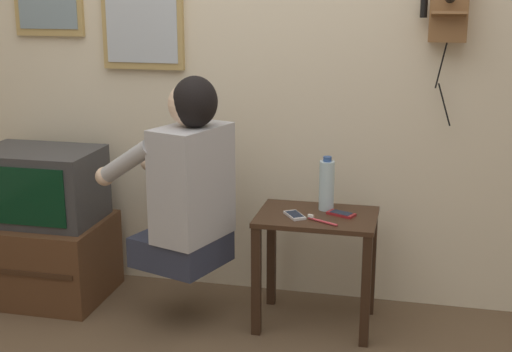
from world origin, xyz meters
name	(u,v)px	position (x,y,z in m)	size (l,w,h in m)	color
wall_back	(252,41)	(0.00, 1.20, 1.27)	(6.80, 0.05, 2.55)	beige
side_table	(316,241)	(0.39, 0.84, 0.41)	(0.54, 0.38, 0.54)	#382316
person	(187,180)	(-0.19, 0.72, 0.69)	(0.61, 0.52, 0.87)	#2D3347
tv_stand	(42,257)	(-1.01, 0.85, 0.20)	(0.66, 0.50, 0.40)	#51331E
television	(40,185)	(-1.00, 0.86, 0.58)	(0.58, 0.40, 0.36)	#38383A
wall_phone_antique	(449,2)	(0.91, 1.12, 1.47)	(0.21, 0.18, 0.75)	brown
wall_mirror	(141,0)	(-0.54, 1.16, 1.46)	(0.42, 0.03, 0.67)	tan
cell_phone_held	(295,215)	(0.29, 0.80, 0.54)	(0.12, 0.14, 0.01)	silver
cell_phone_spare	(341,214)	(0.49, 0.86, 0.54)	(0.14, 0.11, 0.01)	maroon
water_bottle	(327,185)	(0.41, 0.93, 0.65)	(0.07, 0.07, 0.25)	silver
toothbrush	(320,220)	(0.41, 0.74, 0.54)	(0.14, 0.08, 0.02)	#D83F4C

